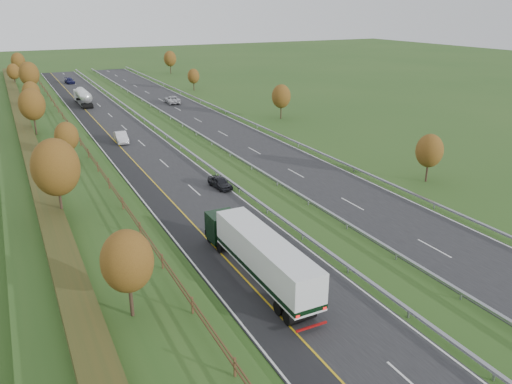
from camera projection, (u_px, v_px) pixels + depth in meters
ground at (190, 144)px, 78.45m from camera, size 400.00×400.00×0.00m
near_carriageway at (132, 143)px, 79.24m from camera, size 10.50×200.00×0.04m
far_carriageway at (227, 132)px, 86.22m from camera, size 10.50×200.00×0.04m
hard_shoulder at (108, 145)px, 77.65m from camera, size 3.00×200.00×0.04m
lane_markings at (171, 138)px, 81.83m from camera, size 26.75×200.00×0.01m
embankment_left at (44, 146)px, 73.40m from camera, size 12.00×200.00×2.00m
hedge_left at (27, 138)px, 72.01m from camera, size 2.20×180.00×1.10m
fence_left at (74, 132)px, 74.35m from camera, size 0.12×189.06×1.20m
median_barrier_near at (167, 135)px, 81.44m from camera, size 0.32×200.00×0.71m
median_barrier_far at (196, 132)px, 83.60m from camera, size 0.32×200.00×0.71m
outer_barrier_far at (257, 125)px, 88.46m from camera, size 0.32×200.00×0.71m
trees_left at (43, 114)px, 68.85m from camera, size 6.64×164.30×7.66m
trees_far at (229, 81)px, 114.76m from camera, size 8.45×118.60×7.12m
box_lorry at (259, 254)px, 38.87m from camera, size 2.58×16.28×4.06m
road_tanker at (83, 96)px, 108.81m from camera, size 2.40×11.22×3.46m
car_dark_near at (220, 182)px, 59.36m from camera, size 2.05×4.18×1.37m
car_silver_mid at (121, 137)px, 79.12m from camera, size 2.09×5.11×1.65m
car_small_far at (69, 81)px, 139.16m from camera, size 2.45×5.20×1.47m
car_oncoming at (172, 100)px, 110.81m from camera, size 3.32×6.19×1.65m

